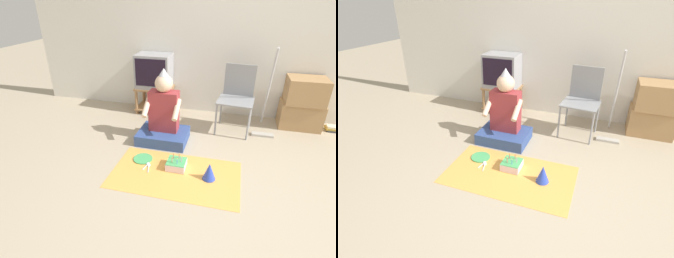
# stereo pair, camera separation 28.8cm
# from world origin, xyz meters

# --- Properties ---
(ground_plane) EXTENTS (16.00, 16.00, 0.00)m
(ground_plane) POSITION_xyz_m (0.00, 0.00, 0.00)
(ground_plane) COLOR tan
(wall_back) EXTENTS (6.40, 0.06, 2.55)m
(wall_back) POSITION_xyz_m (0.00, 2.05, 1.27)
(wall_back) COLOR silver
(wall_back) RESTS_ON ground_plane
(tv_stand) EXTENTS (0.55, 0.40, 0.41)m
(tv_stand) POSITION_xyz_m (-1.20, 1.82, 0.24)
(tv_stand) COLOR #997047
(tv_stand) RESTS_ON ground_plane
(tv) EXTENTS (0.51, 0.39, 0.49)m
(tv) POSITION_xyz_m (-1.20, 1.82, 0.65)
(tv) COLOR #99999E
(tv) RESTS_ON tv_stand
(folding_chair) EXTENTS (0.49, 0.46, 0.87)m
(folding_chair) POSITION_xyz_m (0.04, 1.51, 0.51)
(folding_chair) COLOR gray
(folding_chair) RESTS_ON ground_plane
(cardboard_box_stack) EXTENTS (0.54, 0.40, 0.71)m
(cardboard_box_stack) POSITION_xyz_m (0.91, 1.79, 0.35)
(cardboard_box_stack) COLOR #A87F51
(cardboard_box_stack) RESTS_ON ground_plane
(dust_mop) EXTENTS (0.28, 0.43, 1.14)m
(dust_mop) POSITION_xyz_m (0.42, 1.49, 0.32)
(dust_mop) COLOR #B2ADA3
(dust_mop) RESTS_ON ground_plane
(book_pile) EXTENTS (0.19, 0.15, 0.07)m
(book_pile) POSITION_xyz_m (1.36, 1.78, 0.03)
(book_pile) COLOR #333338
(book_pile) RESTS_ON ground_plane
(person_seated) EXTENTS (0.61, 0.47, 0.92)m
(person_seated) POSITION_xyz_m (-0.82, 0.95, 0.29)
(person_seated) COLOR #334C8C
(person_seated) RESTS_ON ground_plane
(party_cloth) EXTENTS (1.33, 0.78, 0.01)m
(party_cloth) POSITION_xyz_m (-0.51, 0.28, 0.00)
(party_cloth) COLOR #EFA84C
(party_cloth) RESTS_ON ground_plane
(birthday_cake) EXTENTS (0.20, 0.20, 0.15)m
(birthday_cake) POSITION_xyz_m (-0.52, 0.39, 0.05)
(birthday_cake) COLOR silver
(birthday_cake) RESTS_ON party_cloth
(party_hat_blue) EXTENTS (0.13, 0.13, 0.18)m
(party_hat_blue) POSITION_xyz_m (-0.16, 0.29, 0.10)
(party_hat_blue) COLOR blue
(party_hat_blue) RESTS_ON party_cloth
(paper_plate) EXTENTS (0.22, 0.22, 0.01)m
(paper_plate) POSITION_xyz_m (-0.92, 0.45, 0.01)
(paper_plate) COLOR #4CB266
(paper_plate) RESTS_ON party_cloth
(plastic_spoon_near) EXTENTS (0.05, 0.14, 0.01)m
(plastic_spoon_near) POSITION_xyz_m (-0.84, 0.36, 0.01)
(plastic_spoon_near) COLOR white
(plastic_spoon_near) RESTS_ON party_cloth
(plastic_spoon_far) EXTENTS (0.05, 0.14, 0.01)m
(plastic_spoon_far) POSITION_xyz_m (-0.81, 0.33, 0.01)
(plastic_spoon_far) COLOR white
(plastic_spoon_far) RESTS_ON party_cloth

